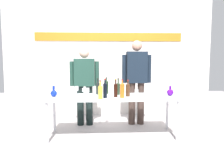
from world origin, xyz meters
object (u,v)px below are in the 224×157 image
wine_bottle_3 (106,87)px  wine_glass_left_2 (75,92)px  presenter_left (85,82)px  wine_glass_left_0 (67,92)px  wine_bottle_5 (100,91)px  wine_bottle_7 (98,87)px  decanter_blue_left (54,93)px  wine_glass_right_1 (155,90)px  wine_bottle_0 (128,89)px  wine_glass_left_4 (64,91)px  wine_bottle_2 (105,90)px  wine_glass_right_5 (136,92)px  wine_glass_left_5 (88,90)px  decanter_blue_right (170,92)px  wine_bottle_1 (116,89)px  wine_glass_left_3 (77,88)px  wine_glass_right_4 (165,90)px  wine_glass_right_2 (151,88)px  wine_glass_left_1 (84,90)px  wine_bottle_6 (122,90)px  wine_glass_right_3 (146,92)px  wine_bottle_4 (118,88)px  presenter_right (137,77)px  display_table (112,99)px  wine_glass_right_0 (146,90)px

wine_bottle_3 → wine_glass_left_2: size_ratio=2.19×
presenter_left → wine_glass_left_0: bearing=-106.3°
wine_bottle_5 → wine_bottle_7: size_ratio=1.02×
decanter_blue_left → wine_glass_right_1: bearing=0.5°
wine_bottle_0 → wine_glass_left_4: size_ratio=2.01×
wine_bottle_2 → wine_glass_right_5: (0.54, 0.01, -0.04)m
wine_glass_left_4 → wine_glass_left_5: 0.41m
decanter_blue_right → wine_bottle_1: 0.99m
decanter_blue_left → presenter_left: (0.48, 0.66, 0.13)m
presenter_left → wine_glass_left_5: 0.67m
wine_glass_left_3 → wine_glass_right_4: wine_glass_left_3 is taller
decanter_blue_right → wine_bottle_2: (-1.17, -0.16, 0.08)m
decanter_blue_right → presenter_left: bearing=157.2°
decanter_blue_left → wine_glass_right_2: 1.79m
decanter_blue_left → wine_glass_left_1: 0.53m
wine_bottle_5 → wine_glass_right_4: wine_bottle_5 is taller
wine_bottle_6 → wine_glass_left_4: bearing=171.1°
wine_glass_right_1 → decanter_blue_right: bearing=-3.2°
wine_glass_right_3 → wine_glass_left_4: bearing=173.3°
decanter_blue_left → wine_bottle_0: (1.29, -0.03, 0.06)m
wine_bottle_3 → wine_glass_right_4: wine_bottle_3 is taller
presenter_left → wine_bottle_3: 0.60m
wine_glass_left_5 → wine_bottle_4: bearing=14.6°
wine_bottle_3 → wine_glass_right_1: bearing=-15.9°
wine_bottle_0 → wine_bottle_6: 0.18m
presenter_right → wine_bottle_2: size_ratio=5.41×
decanter_blue_left → wine_glass_right_1: size_ratio=1.35×
wine_bottle_4 → presenter_right: bearing=50.1°
decanter_blue_right → wine_glass_left_3: bearing=174.9°
display_table → wine_glass_right_2: wine_glass_right_2 is taller
decanter_blue_left → wine_glass_right_4: size_ratio=1.27×
presenter_left → wine_glass_left_0: 0.84m
wine_glass_left_0 → wine_glass_left_4: bearing=116.7°
wine_glass_right_5 → wine_glass_left_3: bearing=164.3°
decanter_blue_right → wine_bottle_0: (-0.77, -0.03, 0.06)m
wine_bottle_1 → wine_glass_right_1: (0.71, 0.11, -0.03)m
wine_bottle_3 → wine_glass_right_4: bearing=-18.2°
presenter_left → wine_glass_right_1: 1.46m
wine_glass_left_4 → wine_glass_left_5: wine_glass_left_5 is taller
wine_glass_left_1 → wine_glass_right_3: (1.07, -0.31, 0.01)m
wine_bottle_6 → wine_bottle_2: bearing=178.9°
wine_glass_left_2 → wine_glass_left_4: wine_glass_left_4 is taller
wine_bottle_0 → wine_bottle_5: 0.54m
wine_glass_left_0 → wine_glass_left_2: (0.14, 0.00, -0.00)m
wine_glass_left_0 → wine_glass_left_2: 0.14m
presenter_right → wine_bottle_2: (-0.67, -0.82, -0.15)m
wine_glass_left_0 → wine_bottle_1: bearing=3.5°
wine_glass_right_2 → wine_bottle_2: bearing=-156.4°
wine_bottle_5 → wine_glass_left_5: size_ratio=2.05×
decanter_blue_right → wine_glass_right_0: (-0.46, -0.08, 0.05)m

